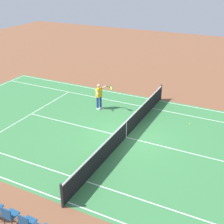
{
  "coord_description": "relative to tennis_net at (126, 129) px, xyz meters",
  "views": [
    {
      "loc": [
        -5.51,
        12.69,
        8.04
      ],
      "look_at": [
        1.22,
        -0.78,
        0.9
      ],
      "focal_mm": 48.14,
      "sensor_mm": 36.0,
      "label": 1
    }
  ],
  "objects": [
    {
      "name": "tennis_player_near",
      "position": [
        3.01,
        -2.59,
        0.44
      ],
      "size": [
        1.18,
        0.74,
        1.7
      ],
      "color": "navy",
      "rests_on": "ground_plane"
    },
    {
      "name": "ground_plane",
      "position": [
        0.0,
        0.0,
        -0.49
      ],
      "size": [
        60.0,
        60.0,
        0.0
      ],
      "primitive_type": "plane",
      "color": "brown"
    },
    {
      "name": "court_slab",
      "position": [
        0.0,
        0.0,
        -0.49
      ],
      "size": [
        24.2,
        11.4,
        0.0
      ],
      "primitive_type": "cube",
      "color": "#387A42",
      "rests_on": "ground_plane"
    },
    {
      "name": "tennis_net",
      "position": [
        0.0,
        0.0,
        0.0
      ],
      "size": [
        0.1,
        11.7,
        1.08
      ],
      "color": "#2D2D33",
      "rests_on": "ground_plane"
    },
    {
      "name": "spectator_chair_2",
      "position": [
        1.07,
        7.36,
        0.03
      ],
      "size": [
        0.44,
        0.44,
        0.88
      ],
      "color": "#38383D",
      "rests_on": "ground_plane"
    },
    {
      "name": "spectator_chair_1",
      "position": [
        0.31,
        7.36,
        0.03
      ],
      "size": [
        0.44,
        0.44,
        0.88
      ],
      "color": "#38383D",
      "rests_on": "ground_plane"
    },
    {
      "name": "court_line_markings",
      "position": [
        0.0,
        0.0,
        -0.49
      ],
      "size": [
        23.85,
        11.05,
        0.01
      ],
      "color": "white",
      "rests_on": "ground_plane"
    },
    {
      "name": "tennis_ball",
      "position": [
        -2.69,
        -2.97,
        -0.46
      ],
      "size": [
        0.07,
        0.07,
        0.07
      ],
      "primitive_type": "sphere",
      "color": "#CCE01E",
      "rests_on": "ground_plane"
    }
  ]
}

